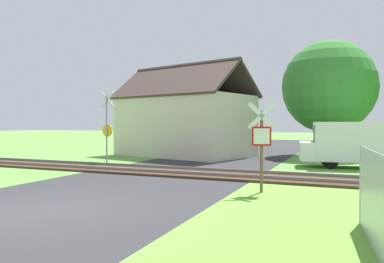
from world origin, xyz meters
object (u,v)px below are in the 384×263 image
(house, at_px, (184,123))
(tree_right, at_px, (329,87))
(mail_truck, at_px, (356,142))
(fence_panel, at_px, (376,203))
(stop_sign_near, at_px, (262,141))
(crossing_sign_far, at_px, (107,125))

(house, relative_size, tree_right, 1.30)
(mail_truck, xyz_separation_m, fence_panel, (0.06, -12.92, -0.39))
(stop_sign_near, xyz_separation_m, tree_right, (1.33, 14.65, 2.92))
(tree_right, bearing_deg, crossing_sign_far, -136.05)
(stop_sign_near, distance_m, crossing_sign_far, 10.20)
(stop_sign_near, bearing_deg, tree_right, -107.05)
(crossing_sign_far, relative_size, tree_right, 0.50)
(stop_sign_near, xyz_separation_m, house, (-7.60, 11.31, 0.51))
(house, height_order, fence_panel, house)
(mail_truck, bearing_deg, house, 64.32)
(crossing_sign_far, xyz_separation_m, house, (1.47, 6.69, 0.05))
(mail_truck, bearing_deg, tree_right, 4.27)
(stop_sign_near, distance_m, tree_right, 15.00)
(stop_sign_near, relative_size, crossing_sign_far, 0.74)
(stop_sign_near, height_order, mail_truck, stop_sign_near)
(crossing_sign_far, xyz_separation_m, fence_panel, (12.02, -9.33, -1.25))
(stop_sign_near, xyz_separation_m, crossing_sign_far, (-9.08, 4.62, 0.46))
(house, distance_m, tree_right, 9.84)
(stop_sign_near, bearing_deg, house, -67.93)
(crossing_sign_far, xyz_separation_m, mail_truck, (11.95, 3.59, -0.86))
(house, bearing_deg, crossing_sign_far, -86.91)
(crossing_sign_far, bearing_deg, tree_right, 48.13)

